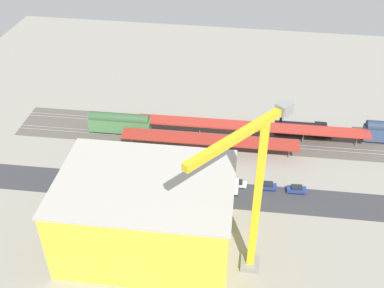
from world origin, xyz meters
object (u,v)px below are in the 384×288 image
object	(u,v)px
platform_canopy_far	(252,126)
traffic_light	(170,163)
freight_coach_far	(120,123)
parked_car_0	(296,189)
street_tree_2	(135,180)
street_tree_3	(188,194)
parked_car_3	(204,181)
box_truck_2	(142,183)
street_tree_0	(155,185)
parked_car_2	(237,184)
tower_crane	(253,192)
box_truck_0	(217,186)
street_tree_1	(84,179)
locomotive	(303,129)
construction_building	(147,214)
platform_canopy_near	(209,139)
parked_car_1	(268,186)
box_truck_1	(160,184)

from	to	relation	value
platform_canopy_far	traffic_light	world-z (taller)	traffic_light
freight_coach_far	parked_car_0	xyz separation A→B (m)	(-47.52, 17.62, -2.51)
street_tree_2	platform_canopy_far	bearing A→B (deg)	-131.07
street_tree_3	street_tree_2	bearing A→B (deg)	-6.31
parked_car_0	traffic_light	distance (m)	30.53
parked_car_3	box_truck_2	world-z (taller)	box_truck_2
box_truck_2	street_tree_2	bearing A→B (deg)	86.14
street_tree_0	parked_car_3	bearing A→B (deg)	-141.41
parked_car_2	street_tree_3	world-z (taller)	street_tree_3
tower_crane	box_truck_2	world-z (taller)	tower_crane
parked_car_3	parked_car_0	bearing A→B (deg)	-179.49
box_truck_0	street_tree_2	size ratio (longest dim) A/B	1.14
parked_car_0	street_tree_1	size ratio (longest dim) A/B	0.62
locomotive	parked_car_2	distance (m)	29.35
parked_car_2	street_tree_3	distance (m)	14.56
parked_car_3	construction_building	distance (m)	23.13
street_tree_1	traffic_light	xyz separation A→B (m)	(-18.16, -9.01, -0.30)
platform_canopy_near	tower_crane	distance (m)	42.23
locomotive	construction_building	xyz separation A→B (m)	(33.18, 44.63, 6.21)
parked_car_1	street_tree_3	xyz separation A→B (m)	(17.63, 9.53, 3.79)
parked_car_1	box_truck_0	distance (m)	12.10
box_truck_0	street_tree_3	bearing A→B (deg)	48.17
platform_canopy_near	street_tree_1	distance (m)	33.43
platform_canopy_near	traffic_light	xyz separation A→B (m)	(8.14, 11.61, 0.46)
platform_canopy_far	tower_crane	bearing A→B (deg)	91.42
construction_building	box_truck_1	distance (m)	17.69
construction_building	tower_crane	size ratio (longest dim) A/B	0.94
parked_car_1	box_truck_1	distance (m)	25.45
street_tree_0	traffic_light	distance (m)	9.29
construction_building	traffic_light	distance (m)	21.56
street_tree_3	locomotive	bearing A→B (deg)	-128.31
platform_canopy_far	parked_car_0	distance (m)	23.61
box_truck_2	locomotive	bearing A→B (deg)	-143.49
street_tree_0	street_tree_2	size ratio (longest dim) A/B	0.78
tower_crane	parked_car_3	bearing A→B (deg)	-64.98
street_tree_1	traffic_light	world-z (taller)	street_tree_1
parked_car_2	box_truck_1	xyz separation A→B (m)	(17.87, 3.81, 0.98)
locomotive	box_truck_0	bearing A→B (deg)	52.61
platform_canopy_far	box_truck_1	distance (m)	31.46
parked_car_3	street_tree_0	size ratio (longest dim) A/B	0.60
tower_crane	traffic_light	distance (m)	36.01
street_tree_3	parked_car_0	bearing A→B (deg)	-158.80
freight_coach_far	street_tree_0	size ratio (longest dim) A/B	2.44
parked_car_1	construction_building	size ratio (longest dim) A/B	0.13
locomotive	parked_car_3	distance (m)	34.58
box_truck_0	traffic_light	world-z (taller)	traffic_light
street_tree_0	street_tree_2	bearing A→B (deg)	-0.70
parked_car_3	box_truck_1	world-z (taller)	box_truck_1
freight_coach_far	box_truck_1	world-z (taller)	freight_coach_far
box_truck_1	street_tree_1	distance (m)	17.44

